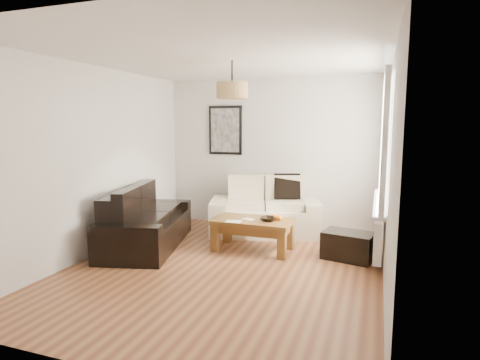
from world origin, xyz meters
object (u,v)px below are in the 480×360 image
(sofa_leather, at_px, (147,219))
(ottoman, at_px, (348,246))
(loveseat_cream, at_px, (265,207))
(coffee_table, at_px, (253,235))

(sofa_leather, xyz_separation_m, ottoman, (2.88, 0.40, -0.22))
(loveseat_cream, relative_size, sofa_leather, 0.94)
(loveseat_cream, xyz_separation_m, coffee_table, (0.10, -0.96, -0.21))
(coffee_table, bearing_deg, ottoman, 2.77)
(sofa_leather, bearing_deg, loveseat_cream, -62.44)
(loveseat_cream, bearing_deg, ottoman, -49.06)
(loveseat_cream, relative_size, coffee_table, 1.59)
(loveseat_cream, distance_m, sofa_leather, 1.95)
(coffee_table, bearing_deg, sofa_leather, -167.91)
(sofa_leather, height_order, ottoman, sofa_leather)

